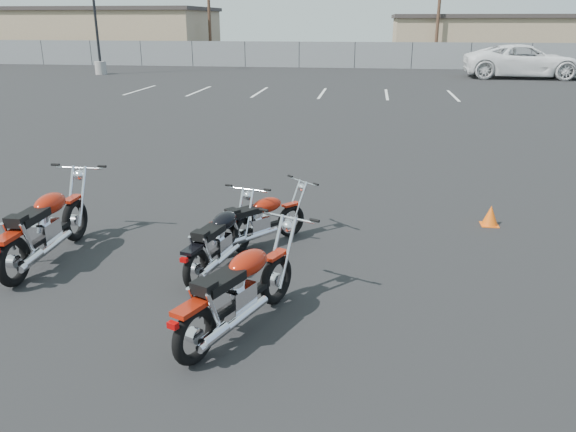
# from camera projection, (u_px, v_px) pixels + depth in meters

# --- Properties ---
(ground) EXTENTS (120.00, 120.00, 0.00)m
(ground) POSITION_uv_depth(u_px,v_px,m) (267.00, 275.00, 7.60)
(ground) COLOR black
(ground) RESTS_ON ground
(motorcycle_front_red) EXTENTS (0.91, 2.34, 1.15)m
(motorcycle_front_red) POSITION_uv_depth(u_px,v_px,m) (46.00, 227.00, 7.88)
(motorcycle_front_red) COLOR black
(motorcycle_front_red) RESTS_ON ground
(motorcycle_second_black) EXTENTS (0.86, 1.91, 0.94)m
(motorcycle_second_black) POSITION_uv_depth(u_px,v_px,m) (220.00, 240.00, 7.65)
(motorcycle_second_black) COLOR black
(motorcycle_second_black) RESTS_ON ground
(motorcycle_third_red) EXTENTS (1.49, 1.60, 0.90)m
(motorcycle_third_red) POSITION_uv_depth(u_px,v_px,m) (259.00, 221.00, 8.43)
(motorcycle_third_red) COLOR black
(motorcycle_third_red) RESTS_ON ground
(motorcycle_rear_red) EXTENTS (1.28, 2.13, 1.07)m
(motorcycle_rear_red) POSITION_uv_depth(u_px,v_px,m) (239.00, 291.00, 6.09)
(motorcycle_rear_red) COLOR black
(motorcycle_rear_red) RESTS_ON ground
(training_cone_near) EXTENTS (0.29, 0.29, 0.34)m
(training_cone_near) POSITION_uv_depth(u_px,v_px,m) (490.00, 215.00, 9.39)
(training_cone_near) COLOR #F95C0D
(training_cone_near) RESTS_ON ground
(light_pole_west) EXTENTS (0.80, 0.70, 10.80)m
(light_pole_west) POSITION_uv_depth(u_px,v_px,m) (96.00, 27.00, 34.65)
(light_pole_west) COLOR gray
(light_pole_west) RESTS_ON ground
(chainlink_fence) EXTENTS (80.06, 0.06, 1.80)m
(chainlink_fence) POSITION_uv_depth(u_px,v_px,m) (355.00, 55.00, 39.99)
(chainlink_fence) COLOR slate
(chainlink_fence) RESTS_ON ground
(tan_building_west) EXTENTS (18.40, 10.40, 4.30)m
(tan_building_west) POSITION_uv_depth(u_px,v_px,m) (106.00, 33.00, 49.11)
(tan_building_west) COLOR tan
(tan_building_west) RESTS_ON ground
(tan_building_east) EXTENTS (14.40, 9.40, 3.70)m
(tan_building_east) POSITION_uv_depth(u_px,v_px,m) (479.00, 38.00, 46.71)
(tan_building_east) COLOR tan
(tan_building_east) RESTS_ON ground
(utility_pole_b) EXTENTS (1.80, 0.24, 9.00)m
(utility_pole_b) POSITION_uv_depth(u_px,v_px,m) (209.00, 1.00, 45.04)
(utility_pole_b) COLOR #3F291D
(utility_pole_b) RESTS_ON ground
(utility_pole_c) EXTENTS (1.80, 0.24, 9.00)m
(utility_pole_c) POSITION_uv_depth(u_px,v_px,m) (440.00, 0.00, 41.66)
(utility_pole_c) COLOR #3F291D
(utility_pole_c) RESTS_ON ground
(parking_line_stripes) EXTENTS (15.12, 4.00, 0.01)m
(parking_line_stripes) POSITION_uv_depth(u_px,v_px,m) (291.00, 93.00, 26.62)
(parking_line_stripes) COLOR silver
(parking_line_stripes) RESTS_ON ground
(white_van) EXTENTS (3.46, 8.07, 3.03)m
(white_van) POSITION_uv_depth(u_px,v_px,m) (526.00, 52.00, 32.90)
(white_van) COLOR white
(white_van) RESTS_ON ground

